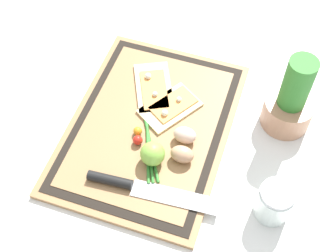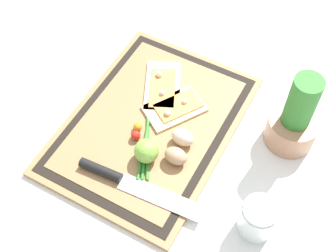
% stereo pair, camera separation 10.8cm
% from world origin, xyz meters
% --- Properties ---
extents(ground_plane, '(6.00, 6.00, 0.00)m').
position_xyz_m(ground_plane, '(0.00, 0.00, 0.00)').
color(ground_plane, silver).
extents(cutting_board, '(0.51, 0.37, 0.02)m').
position_xyz_m(cutting_board, '(0.00, 0.00, 0.01)').
color(cutting_board, '#997047').
rests_on(cutting_board, ground_plane).
extents(pizza_slice_near, '(0.18, 0.15, 0.02)m').
position_xyz_m(pizza_slice_near, '(-0.11, -0.03, 0.02)').
color(pizza_slice_near, beige).
rests_on(pizza_slice_near, cutting_board).
extents(pizza_slice_far, '(0.16, 0.15, 0.02)m').
position_xyz_m(pizza_slice_far, '(-0.06, 0.03, 0.02)').
color(pizza_slice_far, beige).
rests_on(pizza_slice_far, cutting_board).
extents(knife, '(0.05, 0.29, 0.02)m').
position_xyz_m(knife, '(0.17, 0.02, 0.02)').
color(knife, silver).
rests_on(knife, cutting_board).
extents(egg_brown, '(0.04, 0.05, 0.04)m').
position_xyz_m(egg_brown, '(0.06, 0.10, 0.04)').
color(egg_brown, tan).
rests_on(egg_brown, cutting_board).
extents(egg_pink, '(0.04, 0.05, 0.04)m').
position_xyz_m(egg_pink, '(0.01, 0.09, 0.04)').
color(egg_pink, beige).
rests_on(egg_pink, cutting_board).
extents(lime, '(0.06, 0.06, 0.06)m').
position_xyz_m(lime, '(0.09, 0.04, 0.04)').
color(lime, '#7FB742').
rests_on(lime, cutting_board).
extents(cherry_tomato_red, '(0.02, 0.02, 0.02)m').
position_xyz_m(cherry_tomato_red, '(0.06, -0.01, 0.03)').
color(cherry_tomato_red, red).
rests_on(cherry_tomato_red, cutting_board).
extents(cherry_tomato_yellow, '(0.02, 0.02, 0.02)m').
position_xyz_m(cherry_tomato_yellow, '(0.03, -0.02, 0.03)').
color(cherry_tomato_yellow, orange).
rests_on(cherry_tomato_yellow, cutting_board).
extents(scallion_bunch, '(0.27, 0.15, 0.01)m').
position_xyz_m(scallion_bunch, '(0.02, -0.00, 0.02)').
color(scallion_bunch, '#2D7528').
rests_on(scallion_bunch, cutting_board).
extents(herb_pot, '(0.12, 0.12, 0.21)m').
position_xyz_m(herb_pot, '(-0.12, 0.30, 0.07)').
color(herb_pot, '#AD7A5B').
rests_on(herb_pot, ground_plane).
extents(sauce_jar, '(0.07, 0.07, 0.09)m').
position_xyz_m(sauce_jar, '(0.12, 0.32, 0.04)').
color(sauce_jar, silver).
rests_on(sauce_jar, ground_plane).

